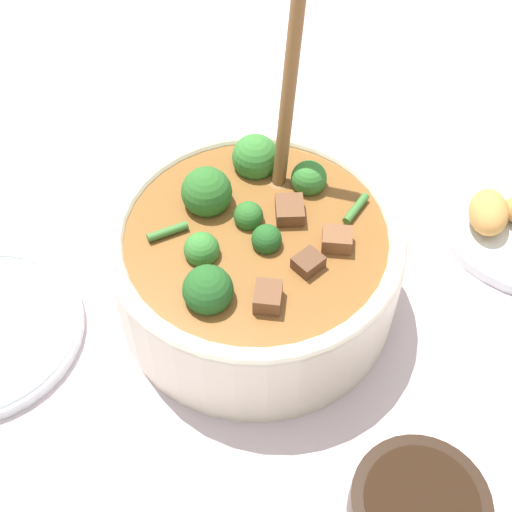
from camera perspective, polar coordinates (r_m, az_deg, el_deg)
The scene contains 3 objects.
ground_plane at distance 0.67m, azimuth -0.00°, elevation -3.43°, with size 4.00×4.00×0.00m, color silver.
stew_bowl at distance 0.62m, azimuth -0.03°, elevation -0.25°, with size 0.25×0.25×0.32m.
condiment_bowl at distance 0.57m, azimuth 12.88°, elevation -19.03°, with size 0.10×0.10×0.03m.
Camera 1 is at (-0.19, 0.33, 0.55)m, focal length 50.00 mm.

